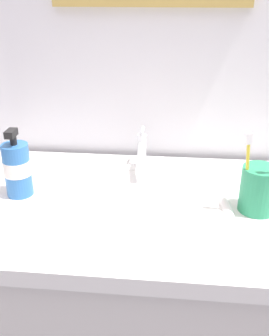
{
  "coord_description": "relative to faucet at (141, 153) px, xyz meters",
  "views": [
    {
      "loc": [
        0.07,
        -0.8,
        1.38
      ],
      "look_at": [
        -0.01,
        -0.01,
        1.0
      ],
      "focal_mm": 41.86,
      "sensor_mm": 36.0,
      "label": 1
    }
  ],
  "objects": [
    {
      "name": "soap_dispenser",
      "position": [
        -0.28,
        -0.17,
        0.02
      ],
      "size": [
        0.06,
        0.06,
        0.17
      ],
      "color": "#3372BF",
      "rests_on": "vanity_counter"
    },
    {
      "name": "faucet",
      "position": [
        0.0,
        0.0,
        0.0
      ],
      "size": [
        0.02,
        0.15,
        0.11
      ],
      "color": "silver",
      "rests_on": "sink_basin"
    },
    {
      "name": "toothbrush_yellow",
      "position": [
        0.24,
        -0.2,
        0.06
      ],
      "size": [
        0.02,
        0.01,
        0.18
      ],
      "color": "yellow",
      "rests_on": "toothbrush_cup"
    },
    {
      "name": "tiled_wall_back",
      "position": [
        0.01,
        0.13,
        0.24
      ],
      "size": [
        2.2,
        0.04,
        2.4
      ],
      "primitive_type": "cube",
      "color": "silver",
      "rests_on": "ground"
    },
    {
      "name": "sink_basin",
      "position": [
        -0.0,
        -0.21,
        -0.09
      ],
      "size": [
        0.45,
        0.45,
        0.11
      ],
      "color": "white",
      "rests_on": "vanity_counter"
    },
    {
      "name": "toothbrush_cup",
      "position": [
        0.28,
        -0.19,
        0.0
      ],
      "size": [
        0.08,
        0.08,
        0.11
      ],
      "primitive_type": "cylinder",
      "color": "#2D9966",
      "rests_on": "vanity_counter"
    }
  ]
}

